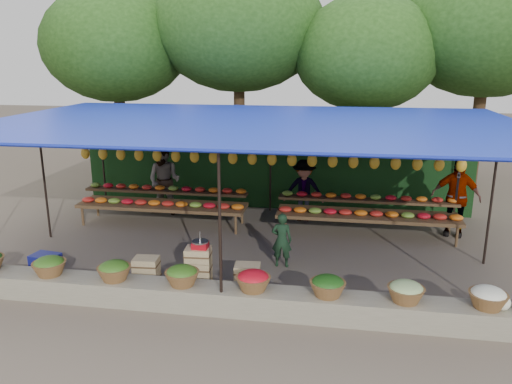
% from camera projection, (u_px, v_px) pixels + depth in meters
% --- Properties ---
extents(ground, '(60.00, 60.00, 0.00)m').
position_uv_depth(ground, '(252.00, 249.00, 10.94)').
color(ground, brown).
rests_on(ground, ground).
extents(stone_curb, '(10.60, 0.55, 0.40)m').
position_uv_depth(stone_curb, '(224.00, 299.00, 8.27)').
color(stone_curb, slate).
rests_on(stone_curb, ground).
extents(stall_canopy, '(10.80, 6.60, 2.82)m').
position_uv_depth(stall_canopy, '(252.00, 127.00, 10.31)').
color(stall_canopy, black).
rests_on(stall_canopy, ground).
extents(produce_baskets, '(8.98, 0.58, 0.34)m').
position_uv_depth(produce_baskets, '(217.00, 278.00, 8.19)').
color(produce_baskets, brown).
rests_on(produce_baskets, stone_curb).
extents(netting_backdrop, '(10.60, 0.06, 2.50)m').
position_uv_depth(netting_backdrop, '(272.00, 164.00, 13.61)').
color(netting_backdrop, '#164019').
rests_on(netting_backdrop, ground).
extents(tree_row, '(16.51, 5.50, 7.12)m').
position_uv_depth(tree_row, '(301.00, 36.00, 15.42)').
color(tree_row, '#382714').
rests_on(tree_row, ground).
extents(fruit_table_left, '(4.21, 0.95, 0.93)m').
position_uv_depth(fruit_table_left, '(163.00, 201.00, 12.46)').
color(fruit_table_left, '#49351D').
rests_on(fruit_table_left, ground).
extents(fruit_table_right, '(4.21, 0.95, 0.93)m').
position_uv_depth(fruit_table_right, '(367.00, 210.00, 11.67)').
color(fruit_table_right, '#49351D').
rests_on(fruit_table_right, ground).
extents(crate_counter, '(2.37, 0.37, 0.77)m').
position_uv_depth(crate_counter, '(197.00, 271.00, 9.05)').
color(crate_counter, '#9D835A').
rests_on(crate_counter, ground).
extents(weighing_scale, '(0.29, 0.29, 0.31)m').
position_uv_depth(weighing_scale, '(200.00, 244.00, 8.90)').
color(weighing_scale, red).
rests_on(weighing_scale, crate_counter).
extents(vendor_seated, '(0.41, 0.27, 1.12)m').
position_uv_depth(vendor_seated, '(282.00, 240.00, 9.91)').
color(vendor_seated, '#16311D').
rests_on(vendor_seated, ground).
extents(customer_left, '(0.99, 0.82, 1.86)m').
position_uv_depth(customer_left, '(164.00, 181.00, 13.12)').
color(customer_left, slate).
rests_on(customer_left, ground).
extents(customer_mid, '(1.04, 0.61, 1.59)m').
position_uv_depth(customer_mid, '(304.00, 190.00, 12.68)').
color(customer_mid, slate).
rests_on(customer_mid, ground).
extents(customer_right, '(1.17, 0.73, 1.86)m').
position_uv_depth(customer_right, '(456.00, 197.00, 11.59)').
color(customer_right, slate).
rests_on(customer_right, ground).
extents(blue_crate_front, '(0.58, 0.45, 0.32)m').
position_uv_depth(blue_crate_front, '(46.00, 262.00, 9.86)').
color(blue_crate_front, navy).
rests_on(blue_crate_front, ground).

